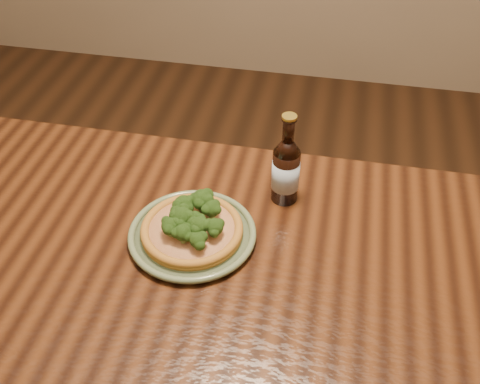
% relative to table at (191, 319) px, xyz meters
% --- Properties ---
extents(table, '(1.60, 0.90, 0.75)m').
position_rel_table_xyz_m(table, '(0.00, 0.00, 0.00)').
color(table, '#3F1F0D').
rests_on(table, ground).
extents(plate, '(0.26, 0.26, 0.02)m').
position_rel_table_xyz_m(plate, '(-0.03, 0.13, 0.10)').
color(plate, '#5E6D4B').
rests_on(plate, table).
extents(pizza, '(0.20, 0.20, 0.07)m').
position_rel_table_xyz_m(pizza, '(-0.03, 0.13, 0.13)').
color(pizza, '#A66F25').
rests_on(pizza, plate).
extents(beer_bottle, '(0.06, 0.06, 0.21)m').
position_rel_table_xyz_m(beer_bottle, '(0.14, 0.29, 0.17)').
color(beer_bottle, black).
rests_on(beer_bottle, table).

